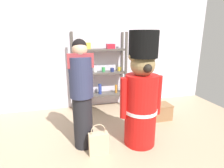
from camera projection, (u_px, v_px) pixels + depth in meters
ground_plane at (104, 163)px, 2.43m from camera, size 6.40×6.40×0.00m
back_wall at (83, 53)px, 4.14m from camera, size 6.40×0.12×2.60m
merchandise_shelf at (100, 71)px, 4.12m from camera, size 1.24×0.35×1.77m
teddy_bear_guard at (141, 94)px, 2.69m from camera, size 0.67×0.51×1.76m
person_shopper at (82, 94)px, 2.60m from camera, size 0.36×0.34×1.65m
shopping_bag at (99, 143)px, 2.59m from camera, size 0.29×0.12×0.47m
display_crate at (161, 111)px, 3.70m from camera, size 0.40×0.34×0.32m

